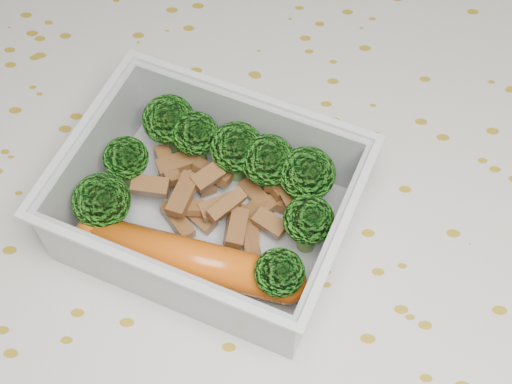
{
  "coord_description": "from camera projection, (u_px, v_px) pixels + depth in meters",
  "views": [
    {
      "loc": [
        0.02,
        -0.24,
        1.19
      ],
      "look_at": [
        0.0,
        0.01,
        0.78
      ],
      "focal_mm": 50.0,
      "sensor_mm": 36.0,
      "label": 1
    }
  ],
  "objects": [
    {
      "name": "lunch_container",
      "position": [
        210.0,
        209.0,
        0.47
      ],
      "size": [
        0.22,
        0.2,
        0.06
      ],
      "color": "silver",
      "rests_on": "tablecloth"
    },
    {
      "name": "tablecloth",
      "position": [
        251.0,
        244.0,
        0.53
      ],
      "size": [
        1.46,
        0.96,
        0.19
      ],
      "color": "silver",
      "rests_on": "dining_table"
    },
    {
      "name": "broccoli_florets",
      "position": [
        220.0,
        173.0,
        0.47
      ],
      "size": [
        0.17,
        0.14,
        0.05
      ],
      "color": "#608C3F",
      "rests_on": "lunch_container"
    },
    {
      "name": "sausage",
      "position": [
        189.0,
        259.0,
        0.45
      ],
      "size": [
        0.15,
        0.05,
        0.03
      ],
      "color": "#D2570F",
      "rests_on": "lunch_container"
    },
    {
      "name": "meat_pile",
      "position": [
        220.0,
        198.0,
        0.48
      ],
      "size": [
        0.12,
        0.09,
        0.03
      ],
      "color": "brown",
      "rests_on": "lunch_container"
    },
    {
      "name": "dining_table",
      "position": [
        252.0,
        273.0,
        0.57
      ],
      "size": [
        1.4,
        0.9,
        0.75
      ],
      "color": "brown",
      "rests_on": "ground"
    }
  ]
}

